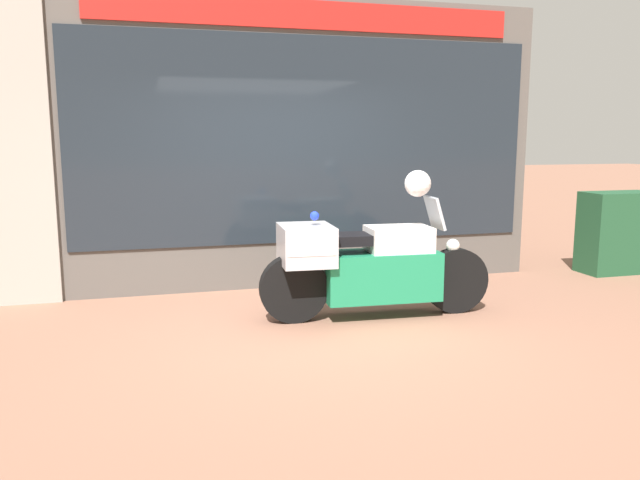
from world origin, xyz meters
name	(u,v)px	position (x,y,z in m)	size (l,w,h in m)	color
ground_plane	(312,332)	(0.00, 0.00, 0.00)	(60.00, 60.00, 0.00)	#8E604C
shop_building	(232,144)	(-0.45, 2.00, 1.71)	(6.74, 0.55, 3.41)	#56514C
window_display	(303,246)	(0.41, 2.03, 0.45)	(5.32, 0.30, 1.88)	slate
paramedic_motorcycle	(365,264)	(0.63, 0.31, 0.55)	(2.38, 0.64, 1.21)	black
utility_cabinet	(618,232)	(4.61, 1.44, 0.54)	(0.98, 0.49, 1.08)	#1E4C2D
white_helmet	(418,184)	(1.16, 0.28, 1.35)	(0.26, 0.26, 0.26)	white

